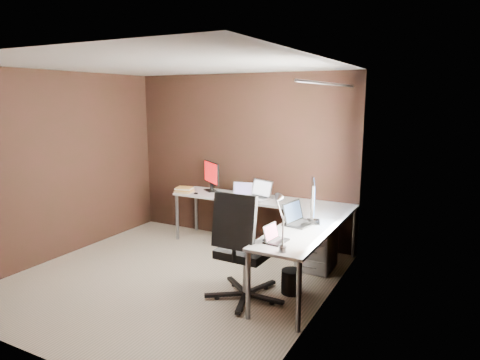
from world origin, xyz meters
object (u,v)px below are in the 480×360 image
monitor_right (313,199)px  laptop_black_big (297,219)px  drawer_pedestal (317,245)px  wastebasket (292,282)px  book_stack (184,190)px  office_chair (244,268)px  laptop_white (242,193)px  laptop_black_small (274,238)px  desk_lamp (279,215)px  laptop_silver (259,194)px  monitor_left (211,175)px

monitor_right → laptop_black_big: (-0.13, -0.12, -0.22)m
drawer_pedestal → wastebasket: bearing=-91.2°
book_stack → office_chair: bearing=-38.7°
laptop_black_big → book_stack: laptop_black_big is taller
laptop_white → office_chair: 1.82m
laptop_black_big → wastebasket: bearing=-160.1°
laptop_black_big → laptop_black_small: (0.01, -0.70, -0.01)m
drawer_pedestal → desk_lamp: (0.07, -1.44, 0.76)m
laptop_white → office_chair: bearing=-73.6°
drawer_pedestal → laptop_white: laptop_white is taller
laptop_black_big → laptop_black_small: size_ratio=1.55×
laptop_white → wastebasket: (1.24, -1.18, -0.64)m
monitor_right → office_chair: size_ratio=0.47×
drawer_pedestal → book_stack: (-2.16, 0.19, 0.47)m
laptop_black_small → wastebasket: 0.77m
wastebasket → desk_lamp: bearing=-81.5°
laptop_black_big → wastebasket: 0.70m
desk_lamp → wastebasket: (-0.09, 0.61, -0.93)m
laptop_black_big → office_chair: size_ratio=0.35×
laptop_silver → wastebasket: 1.69m
laptop_white → book_stack: laptop_white is taller
laptop_black_small → office_chair: office_chair is taller
monitor_right → book_stack: 2.33m
monitor_right → laptop_black_small: (-0.12, -0.82, -0.24)m
laptop_white → wastebasket: bearing=-55.4°
laptop_silver → desk_lamp: size_ratio=0.85×
desk_lamp → wastebasket: desk_lamp is taller
book_stack → office_chair: (1.74, -1.40, -0.42)m
office_chair → wastebasket: office_chair is taller
wastebasket → book_stack: bearing=154.7°
book_stack → monitor_right: bearing=-15.9°
book_stack → desk_lamp: bearing=-36.0°
office_chair → monitor_left: bearing=131.9°
laptop_black_big → laptop_black_small: bearing=-168.6°
laptop_white → laptop_black_big: size_ratio=0.79×
laptop_black_big → laptop_silver: bearing=55.1°
laptop_black_small → book_stack: laptop_black_small is taller
drawer_pedestal → office_chair: bearing=-109.1°
laptop_white → drawer_pedestal: bearing=-27.6°
drawer_pedestal → laptop_black_big: size_ratio=1.44×
monitor_right → desk_lamp: bearing=160.6°
book_stack → monitor_left: bearing=42.0°
laptop_white → desk_lamp: bearing=-65.2°
drawer_pedestal → monitor_left: monitor_left is taller
laptop_white → laptop_black_big: (1.20, -0.92, 0.01)m
monitor_right → wastebasket: (-0.09, -0.38, -0.87)m
monitor_left → book_stack: monitor_left is taller
laptop_black_small → office_chair: 0.56m
monitor_right → laptop_white: (-1.33, 0.80, -0.23)m
monitor_left → monitor_right: monitor_right is taller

